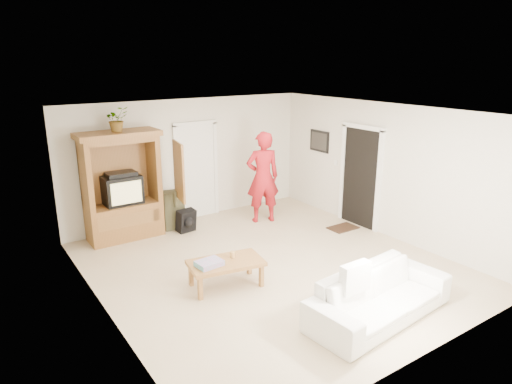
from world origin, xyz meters
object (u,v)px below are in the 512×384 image
armoire (124,193)px  sofa (380,296)px  coffee_table (226,264)px  man (263,177)px

armoire → sofa: bearing=-68.7°
armoire → coffee_table: 2.96m
armoire → man: (2.75, -0.74, 0.07)m
armoire → sofa: size_ratio=0.95×
sofa → man: bearing=72.5°
man → armoire: bearing=3.5°
man → coffee_table: size_ratio=1.61×
man → sofa: (-0.89, -4.04, -0.66)m
sofa → coffee_table: 2.31m
man → coffee_table: 3.08m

